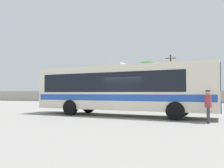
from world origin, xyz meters
TOP-DOWN VIEW (x-y plane):
  - ground_plane at (0.00, 10.00)m, footprint 300.00×300.00m
  - perimeter_wall at (0.00, 23.97)m, footprint 80.00×0.30m
  - coach_bus_cream_blue at (-0.53, 0.75)m, footprint 12.32×4.12m
  - attendant_by_bus_door at (4.77, -1.83)m, footprint 0.35×0.35m
  - parked_car_leftmost_white at (-13.55, 21.46)m, footprint 4.64×2.29m
  - parked_car_second_white at (-7.85, 20.88)m, footprint 4.28×2.21m
  - utility_pole_near at (1.36, 27.08)m, footprint 1.80×0.24m
  - roadside_tree_left at (-13.69, 29.22)m, footprint 3.33×3.33m
  - roadside_tree_midleft at (-2.70, 27.38)m, footprint 4.72×4.72m
  - roadside_tree_midright at (0.38, 28.94)m, footprint 5.88×5.88m

SIDE VIEW (x-z plane):
  - ground_plane at x=0.00m, z-range 0.00..0.00m
  - parked_car_leftmost_white at x=-13.55m, z-range 0.05..1.49m
  - parked_car_second_white at x=-7.85m, z-range 0.04..1.54m
  - perimeter_wall at x=0.00m, z-range 0.00..1.89m
  - attendant_by_bus_door at x=4.77m, z-range 0.12..1.78m
  - coach_bus_cream_blue at x=-0.53m, z-range 0.12..3.65m
  - roadside_tree_left at x=-13.69m, z-range 1.39..7.05m
  - utility_pole_near at x=1.36m, z-range 0.18..8.34m
  - roadside_tree_midright at x=0.38m, z-range 0.98..7.94m
  - roadside_tree_midleft at x=-2.70m, z-range 1.63..8.92m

